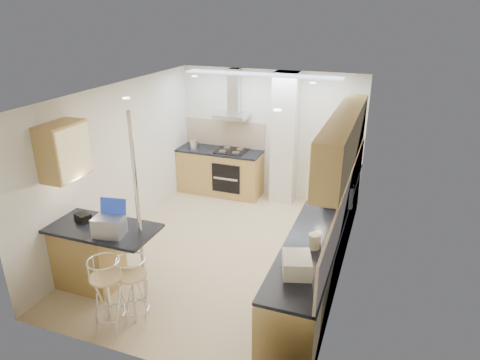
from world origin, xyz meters
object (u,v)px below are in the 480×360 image
(bar_stool_end, at_px, (134,291))
(bread_bin, at_px, (297,265))
(bar_stool_near, at_px, (108,295))
(laptop, at_px, (109,226))
(microwave, at_px, (337,190))

(bar_stool_end, height_order, bread_bin, bread_bin)
(bar_stool_end, distance_m, bread_bin, 1.97)
(bar_stool_near, height_order, bread_bin, bread_bin)
(bar_stool_end, bearing_deg, laptop, 99.98)
(laptop, relative_size, bar_stool_near, 0.37)
(microwave, distance_m, laptop, 3.21)
(microwave, distance_m, bread_bin, 2.01)
(laptop, relative_size, bar_stool_end, 0.40)
(bar_stool_end, xyz_separation_m, bread_bin, (1.85, 0.35, 0.57))
(microwave, distance_m, bar_stool_near, 3.43)
(bar_stool_end, bearing_deg, bar_stool_near, 173.44)
(laptop, relative_size, bread_bin, 0.94)
(microwave, height_order, bar_stool_near, microwave)
(bar_stool_near, relative_size, bar_stool_end, 1.06)
(microwave, bearing_deg, bar_stool_end, 126.80)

